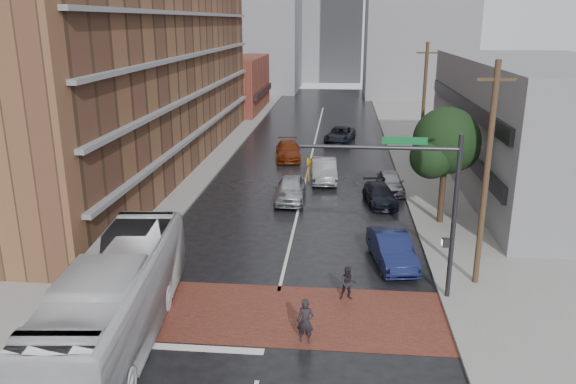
% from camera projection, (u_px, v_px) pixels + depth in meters
% --- Properties ---
extents(ground, '(160.00, 160.00, 0.00)m').
position_uv_depth(ground, '(272.00, 320.00, 22.47)').
color(ground, black).
rests_on(ground, ground).
extents(crosswalk, '(14.00, 5.00, 0.02)m').
position_uv_depth(crosswalk, '(273.00, 314.00, 22.95)').
color(crosswalk, brown).
rests_on(crosswalk, ground).
extents(sidewalk_west, '(9.00, 90.00, 0.15)m').
position_uv_depth(sidewalk_west, '(173.00, 162.00, 47.30)').
color(sidewalk_west, gray).
rests_on(sidewalk_west, ground).
extents(sidewalk_east, '(9.00, 90.00, 0.15)m').
position_uv_depth(sidewalk_east, '(451.00, 169.00, 45.21)').
color(sidewalk_east, gray).
rests_on(sidewalk_east, ground).
extents(storefront_west, '(8.00, 16.00, 7.00)m').
position_uv_depth(storefront_west, '(232.00, 84.00, 73.95)').
color(storefront_west, brown).
rests_on(storefront_west, ground).
extents(building_east, '(11.00, 26.00, 9.00)m').
position_uv_depth(building_east, '(544.00, 127.00, 38.70)').
color(building_east, slate).
rests_on(building_east, ground).
extents(distant_tower_center, '(12.00, 10.00, 24.00)m').
position_uv_depth(distant_tower_center, '(331.00, 18.00, 109.41)').
color(distant_tower_center, slate).
rests_on(distant_tower_center, ground).
extents(street_tree, '(4.20, 4.10, 6.90)m').
position_uv_depth(street_tree, '(446.00, 145.00, 31.77)').
color(street_tree, '#332319').
rests_on(street_tree, ground).
extents(signal_mast, '(6.50, 0.30, 7.20)m').
position_uv_depth(signal_mast, '(420.00, 193.00, 22.94)').
color(signal_mast, '#2D2D33').
rests_on(signal_mast, ground).
extents(utility_pole_near, '(1.60, 0.26, 10.00)m').
position_uv_depth(utility_pole_near, '(486.00, 176.00, 23.98)').
color(utility_pole_near, '#473321').
rests_on(utility_pole_near, ground).
extents(utility_pole_far, '(1.60, 0.26, 10.00)m').
position_uv_depth(utility_pole_far, '(423.00, 107.00, 43.02)').
color(utility_pole_far, '#473321').
rests_on(utility_pole_far, ground).
extents(transit_bus, '(4.02, 12.54, 3.43)m').
position_uv_depth(transit_bus, '(115.00, 300.00, 20.47)').
color(transit_bus, silver).
rests_on(transit_bus, ground).
extents(pedestrian_a, '(0.69, 0.50, 1.74)m').
position_uv_depth(pedestrian_a, '(305.00, 322.00, 20.66)').
color(pedestrian_a, black).
rests_on(pedestrian_a, ground).
extents(pedestrian_b, '(0.79, 0.65, 1.50)m').
position_uv_depth(pedestrian_b, '(348.00, 284.00, 23.92)').
color(pedestrian_b, black).
rests_on(pedestrian_b, ground).
extents(car_travel_a, '(1.97, 4.77, 1.62)m').
position_uv_depth(car_travel_a, '(290.00, 189.00, 37.18)').
color(car_travel_a, '#AFB1B7').
rests_on(car_travel_a, ground).
extents(car_travel_b, '(2.15, 5.24, 1.69)m').
position_uv_depth(car_travel_b, '(324.00, 170.00, 41.76)').
color(car_travel_b, '#9FA2A7').
rests_on(car_travel_b, ground).
extents(car_travel_c, '(2.70, 5.35, 1.49)m').
position_uv_depth(car_travel_c, '(288.00, 151.00, 48.46)').
color(car_travel_c, '#67230B').
rests_on(car_travel_c, ground).
extents(suv_travel, '(3.32, 5.67, 1.48)m').
position_uv_depth(suv_travel, '(340.00, 135.00, 55.20)').
color(suv_travel, black).
rests_on(suv_travel, ground).
extents(car_parked_near, '(2.39, 4.95, 1.56)m').
position_uv_depth(car_parked_near, '(392.00, 249.00, 27.44)').
color(car_parked_near, '#131A43').
rests_on(car_parked_near, ground).
extents(car_parked_mid, '(2.40, 4.56, 1.26)m').
position_uv_depth(car_parked_mid, '(380.00, 195.00, 36.54)').
color(car_parked_mid, black).
rests_on(car_parked_mid, ground).
extents(car_parked_far, '(1.92, 4.35, 1.46)m').
position_uv_depth(car_parked_far, '(390.00, 182.00, 39.07)').
color(car_parked_far, '#9E9FA6').
rests_on(car_parked_far, ground).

